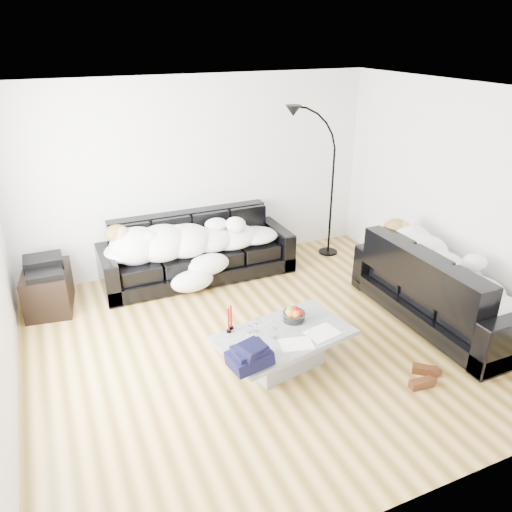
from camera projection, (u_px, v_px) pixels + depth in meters
name	position (u px, v px, depth m)	size (l,w,h in m)	color
ground	(267.00, 341.00, 5.46)	(5.00, 5.00, 0.00)	brown
wall_back	(198.00, 175.00, 6.78)	(5.00, 0.02, 2.60)	silver
wall_right	(462.00, 199.00, 5.83)	(0.02, 4.50, 2.60)	silver
ceiling	(270.00, 93.00, 4.37)	(5.00, 5.00, 0.00)	white
sofa_back	(197.00, 248.00, 6.71)	(2.56, 0.89, 0.84)	black
sofa_right	(443.00, 285.00, 5.71)	(2.20, 0.94, 0.89)	black
sleeper_back	(198.00, 235.00, 6.58)	(2.16, 0.75, 0.43)	white
sleeper_right	(446.00, 268.00, 5.62)	(1.89, 0.80, 0.46)	white
teal_cushion	(403.00, 242.00, 6.14)	(0.36, 0.30, 0.20)	#09432D
coffee_table	(284.00, 350.00, 4.99)	(1.31, 0.76, 0.38)	#939699
fruit_bowl	(294.00, 314.00, 5.11)	(0.23, 0.23, 0.14)	white
wine_glass_a	(257.00, 325.00, 4.90)	(0.07, 0.07, 0.16)	white
wine_glass_b	(250.00, 334.00, 4.75)	(0.07, 0.07, 0.17)	white
wine_glass_c	(276.00, 330.00, 4.80)	(0.08, 0.08, 0.18)	white
candle_left	(229.00, 321.00, 4.88)	(0.05, 0.05, 0.27)	maroon
candle_right	(231.00, 317.00, 4.93)	(0.05, 0.05, 0.27)	maroon
newspaper_a	(322.00, 332.00, 4.91)	(0.32, 0.25, 0.01)	silver
newspaper_b	(296.00, 344.00, 4.74)	(0.31, 0.22, 0.01)	silver
navy_jacket	(247.00, 347.00, 4.40)	(0.39, 0.32, 0.19)	black
shoes	(423.00, 377.00, 4.83)	(0.41, 0.30, 0.09)	#472311
av_cabinet	(48.00, 289.00, 6.00)	(0.51, 0.74, 0.51)	black
stereo	(43.00, 265.00, 5.87)	(0.44, 0.34, 0.13)	black
floor_lamp	(332.00, 191.00, 7.20)	(0.71, 0.28, 1.95)	black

